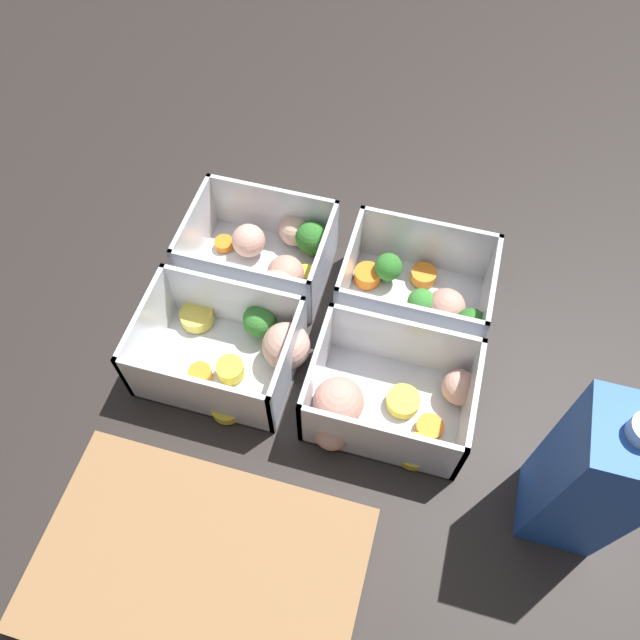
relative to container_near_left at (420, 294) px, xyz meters
name	(u,v)px	position (x,y,z in m)	size (l,w,h in m)	color
ground_plane	(320,333)	(0.09, 0.06, -0.03)	(4.00, 4.00, 0.00)	#282321
container_near_left	(420,294)	(0.00, 0.00, 0.00)	(0.16, 0.12, 0.08)	silver
container_near_right	(270,258)	(0.17, 0.00, 0.00)	(0.15, 0.15, 0.08)	silver
container_far_left	(380,401)	(0.01, 0.13, 0.00)	(0.17, 0.13, 0.08)	silver
container_far_right	(238,348)	(0.17, 0.12, 0.00)	(0.18, 0.14, 0.08)	silver
juice_carton	(591,478)	(-0.16, 0.19, 0.07)	(0.07, 0.07, 0.20)	blue
cutting_board	(199,569)	(0.13, 0.32, -0.02)	(0.28, 0.18, 0.02)	olive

